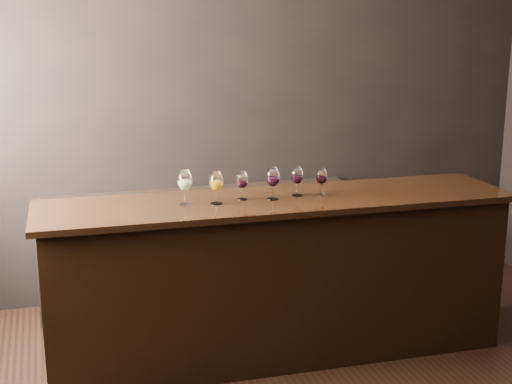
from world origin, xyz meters
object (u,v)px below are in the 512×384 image
object	(u,v)px
bar_counter	(277,280)
glass_amber	(216,182)
glass_red_b	(273,178)
glass_red_c	(297,176)
glass_red_d	(322,177)
glass_white	(185,181)
glass_red_a	(242,181)
back_bar_shelf	(199,247)

from	to	relation	value
bar_counter	glass_amber	bearing A→B (deg)	-175.46
bar_counter	glass_amber	xyz separation A→B (m)	(-0.40, -0.02, 0.69)
glass_amber	glass_red_b	bearing A→B (deg)	0.39
glass_red_c	glass_red_b	bearing A→B (deg)	-165.01
bar_counter	glass_red_d	bearing A→B (deg)	1.81
glass_amber	glass_red_c	world-z (taller)	glass_amber
bar_counter	glass_red_b	bearing A→B (deg)	-153.46
bar_counter	glass_white	bearing A→B (deg)	179.75
glass_red_a	glass_red_b	bearing A→B (deg)	-15.69
glass_red_a	glass_white	bearing A→B (deg)	-177.67
glass_amber	glass_red_c	distance (m)	0.54
glass_red_b	glass_red_c	distance (m)	0.18
glass_white	glass_red_a	xyz separation A→B (m)	(0.36, 0.01, -0.02)
glass_white	glass_amber	distance (m)	0.19
glass_white	glass_amber	xyz separation A→B (m)	(0.19, -0.04, -0.01)
back_bar_shelf	glass_red_d	xyz separation A→B (m)	(0.59, -1.03, 0.74)
bar_counter	glass_red_a	distance (m)	0.71
bar_counter	glass_red_b	world-z (taller)	glass_red_b
back_bar_shelf	glass_white	distance (m)	1.30
glass_white	glass_red_d	world-z (taller)	glass_white
glass_red_a	glass_red_c	xyz separation A→B (m)	(0.36, -0.00, 0.01)
bar_counter	glass_white	distance (m)	0.91
bar_counter	glass_amber	world-z (taller)	glass_amber
glass_amber	glass_red_d	bearing A→B (deg)	1.90
glass_red_d	glass_red_b	bearing A→B (deg)	-176.46
glass_red_d	glass_white	bearing A→B (deg)	178.94
glass_amber	glass_red_a	world-z (taller)	glass_amber
glass_red_a	glass_red_c	bearing A→B (deg)	-0.69
back_bar_shelf	glass_red_d	bearing A→B (deg)	-60.14
glass_amber	glass_red_d	size ratio (longest dim) A/B	1.17
glass_white	glass_amber	bearing A→B (deg)	-12.02
glass_white	glass_amber	size ratio (longest dim) A/B	1.06
glass_red_a	glass_red_d	world-z (taller)	glass_red_a
bar_counter	back_bar_shelf	xyz separation A→B (m)	(-0.30, 1.03, -0.07)
back_bar_shelf	glass_red_a	world-z (taller)	glass_red_a
glass_amber	glass_red_d	world-z (taller)	glass_amber
bar_counter	glass_white	xyz separation A→B (m)	(-0.59, 0.02, 0.69)
glass_white	glass_red_b	distance (m)	0.55
bar_counter	glass_amber	size ratio (longest dim) A/B	14.53
glass_white	glass_red_c	xyz separation A→B (m)	(0.73, 0.01, -0.02)
back_bar_shelf	glass_red_d	distance (m)	1.40
back_bar_shelf	glass_red_b	bearing A→B (deg)	-76.29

